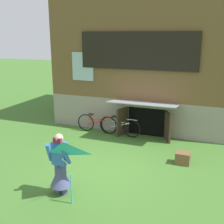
# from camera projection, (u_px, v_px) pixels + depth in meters

# --- Properties ---
(ground_plane) EXTENTS (60.00, 60.00, 0.00)m
(ground_plane) POSITION_uv_depth(u_px,v_px,m) (106.00, 166.00, 8.31)
(ground_plane) COLOR #3D6B28
(log_house) EXTENTS (7.28, 6.57, 5.30)m
(log_house) POSITION_uv_depth(u_px,v_px,m) (154.00, 59.00, 12.76)
(log_house) COLOR gray
(log_house) RESTS_ON ground_plane
(person) EXTENTS (0.60, 0.52, 1.52)m
(person) POSITION_uv_depth(u_px,v_px,m) (60.00, 169.00, 6.70)
(person) COLOR #474C75
(person) RESTS_ON ground_plane
(kite) EXTENTS (0.83, 0.79, 1.47)m
(kite) POSITION_uv_depth(u_px,v_px,m) (64.00, 157.00, 5.99)
(kite) COLOR #2DB2CC
(kite) RESTS_ON ground_plane
(bicycle_silver) EXTENTS (1.63, 0.18, 0.74)m
(bicycle_silver) POSITION_uv_depth(u_px,v_px,m) (120.00, 126.00, 10.70)
(bicycle_silver) COLOR black
(bicycle_silver) RESTS_ON ground_plane
(bicycle_red) EXTENTS (1.64, 0.08, 0.75)m
(bicycle_red) POSITION_uv_depth(u_px,v_px,m) (97.00, 123.00, 11.05)
(bicycle_red) COLOR black
(bicycle_red) RESTS_ON ground_plane
(wooden_crate) EXTENTS (0.42, 0.35, 0.36)m
(wooden_crate) POSITION_uv_depth(u_px,v_px,m) (183.00, 158.00, 8.39)
(wooden_crate) COLOR brown
(wooden_crate) RESTS_ON ground_plane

